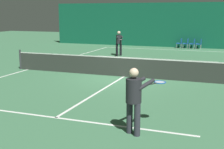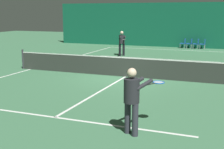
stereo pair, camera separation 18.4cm
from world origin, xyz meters
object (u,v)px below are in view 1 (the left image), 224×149
courtside_chair_2 (193,43)px  tennis_ball (127,124)px  tennis_net (124,66)px  courtside_chair_0 (180,43)px  player_near (135,96)px  player_far (119,41)px  courtside_chair_1 (186,43)px  courtside_chair_3 (200,43)px

courtside_chair_2 → tennis_ball: size_ratio=12.73×
tennis_net → tennis_ball: (2.16, -6.25, -0.48)m
tennis_net → courtside_chair_0: 13.50m
courtside_chair_0 → player_near: bearing=5.1°
player_far → courtside_chair_0: size_ratio=2.09×
courtside_chair_2 → tennis_ball: courtside_chair_2 is taller
courtside_chair_1 → player_far: bearing=-31.4°
tennis_net → courtside_chair_1: 13.54m
courtside_chair_1 → courtside_chair_3: 1.11m
courtside_chair_2 → tennis_ball: (0.34, -19.73, -0.45)m
courtside_chair_3 → tennis_ball: 19.74m
tennis_net → player_far: (-2.68, 7.01, 0.51)m
player_far → courtside_chair_3: size_ratio=2.09×
courtside_chair_0 → courtside_chair_1: size_ratio=1.00×
tennis_net → player_near: (2.52, -6.79, 0.49)m
courtside_chair_0 → courtside_chair_2: size_ratio=1.00×
player_near → courtside_chair_2: player_near is taller
courtside_chair_3 → courtside_chair_0: bearing=-90.0°
courtside_chair_1 → courtside_chair_3: (1.11, 0.00, 0.00)m
courtside_chair_2 → tennis_ball: 19.74m
courtside_chair_1 → tennis_ball: 19.76m
courtside_chair_0 → player_far: bearing=-27.7°
player_far → courtside_chair_1: player_far is taller
player_near → courtside_chair_3: size_ratio=2.05×
courtside_chair_0 → tennis_net: bearing=-3.0°
courtside_chair_2 → player_near: bearing=2.0°
player_near → courtside_chair_3: 20.28m
courtside_chair_0 → courtside_chair_2: (1.11, 0.00, 0.00)m
courtside_chair_0 → courtside_chair_1: same height
player_near → player_far: 14.75m
tennis_net → courtside_chair_1: bearing=84.6°
player_near → tennis_net: bearing=48.2°
player_far → courtside_chair_2: bearing=117.9°
courtside_chair_0 → courtside_chair_3: same height
courtside_chair_1 → courtside_chair_3: bearing=90.0°
courtside_chair_0 → courtside_chair_3: 1.66m
courtside_chair_0 → tennis_ball: size_ratio=12.73×
tennis_net → tennis_ball: 6.63m
player_far → courtside_chair_3: 8.23m
tennis_net → courtside_chair_3: 13.69m
player_near → player_far: bearing=48.4°
tennis_ball → tennis_net: bearing=109.1°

